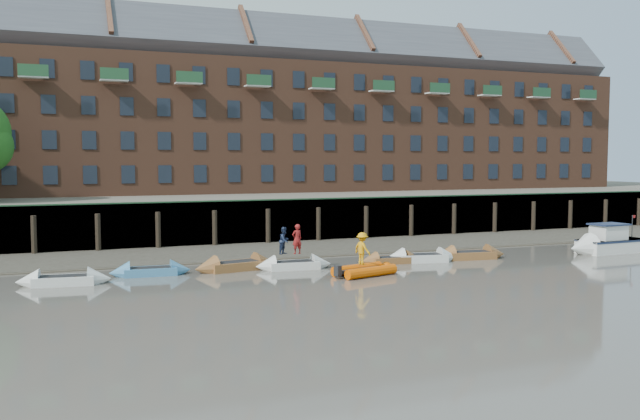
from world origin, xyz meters
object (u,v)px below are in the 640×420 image
rowboat_4 (391,260)px  rowboat_6 (470,255)px  rowboat_2 (236,266)px  rowboat_5 (422,258)px  rib_tender (366,270)px  person_rower_a (297,239)px  motor_launch (601,244)px  rowboat_1 (150,271)px  rowboat_3 (294,265)px  person_rower_b (284,241)px  rowboat_0 (64,280)px  person_rib_crew (362,248)px

rowboat_4 → rowboat_6: 5.46m
rowboat_2 → rowboat_4: size_ratio=1.27×
rowboat_5 → rowboat_6: 3.44m
rib_tender → person_rower_a: bearing=114.4°
rib_tender → motor_launch: size_ratio=0.60×
motor_launch → rowboat_1: bearing=-7.0°
rowboat_1 → motor_launch: motor_launch is taller
rowboat_4 → motor_launch: size_ratio=0.65×
rowboat_4 → person_rower_a: (-6.01, 0.07, 1.52)m
rowboat_3 → person_rower_b: person_rower_b is taller
rib_tender → rowboat_6: bearing=2.9°
rowboat_0 → person_rower_b: bearing=9.1°
person_rower_a → rib_tender: bearing=117.5°
rowboat_1 → rowboat_4: 14.15m
rowboat_0 → person_rower_a: 12.60m
rowboat_2 → motor_launch: motor_launch is taller
person_rower_b → motor_launch: bearing=-44.9°
rowboat_2 → person_rower_a: bearing=-25.1°
motor_launch → rowboat_3: bearing=-6.3°
rowboat_6 → motor_launch: motor_launch is taller
rib_tender → person_rib_crew: bearing=158.9°
rowboat_0 → rowboat_2: bearing=14.2°
rowboat_0 → rowboat_2: (9.14, 1.28, 0.02)m
rib_tender → rowboat_4: bearing=28.8°
rowboat_4 → rowboat_5: rowboat_5 is taller
rowboat_6 → rowboat_5: bearing=-173.9°
rowboat_1 → person_rower_a: size_ratio=2.56×
rowboat_4 → rib_tender: (-3.17, -3.21, 0.07)m
rib_tender → person_rower_b: 5.12m
rowboat_4 → person_rib_crew: 4.83m
rib_tender → person_rib_crew: 1.21m
person_rower_b → rowboat_4: bearing=-43.2°
rowboat_2 → rib_tender: bearing=-44.6°
rowboat_0 → motor_launch: (33.61, -0.77, 0.41)m
rib_tender → motor_launch: (18.26, 2.06, 0.37)m
rowboat_6 → motor_launch: bearing=1.3°
person_rower_a → rowboat_0: bearing=-11.4°
person_rower_b → person_rib_crew: (3.31, -3.41, -0.19)m
rib_tender → person_rower_b: bearing=119.4°
motor_launch → rib_tender: bearing=3.5°
rowboat_3 → person_rower_b: 1.52m
rowboat_4 → rowboat_5: bearing=-0.9°
rowboat_2 → rib_tender: (6.21, -4.11, 0.02)m
person_rower_a → person_rower_b: person_rower_a is taller
rowboat_3 → person_rower_a: person_rower_a is taller
rowboat_1 → rowboat_3: (7.93, -0.80, 0.01)m
person_rib_crew → person_rower_a: bearing=21.8°
rowboat_1 → rowboat_3: size_ratio=0.96×
rowboat_4 → person_rib_crew: (-3.40, -3.19, 1.26)m
rowboat_0 → motor_launch: size_ratio=0.76×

